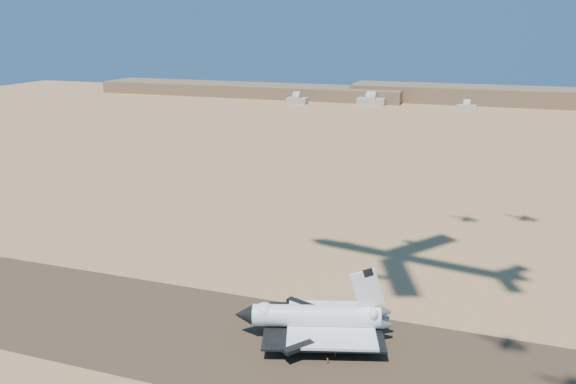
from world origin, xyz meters
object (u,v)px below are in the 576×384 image
(shuttle, at_px, (315,319))
(crew_b, at_px, (332,345))
(crew_c, at_px, (335,355))
(crew_a, at_px, (328,361))

(shuttle, height_order, crew_b, shuttle)
(shuttle, xyz_separation_m, crew_c, (8.03, -8.21, -4.84))
(crew_a, bearing_deg, shuttle, 14.90)
(shuttle, distance_m, crew_b, 8.70)
(crew_c, bearing_deg, crew_a, 135.57)
(shuttle, relative_size, crew_c, 25.82)
(crew_a, bearing_deg, crew_b, -9.60)
(shuttle, relative_size, crew_b, 26.39)
(shuttle, distance_m, crew_c, 12.46)
(shuttle, bearing_deg, crew_b, -49.80)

